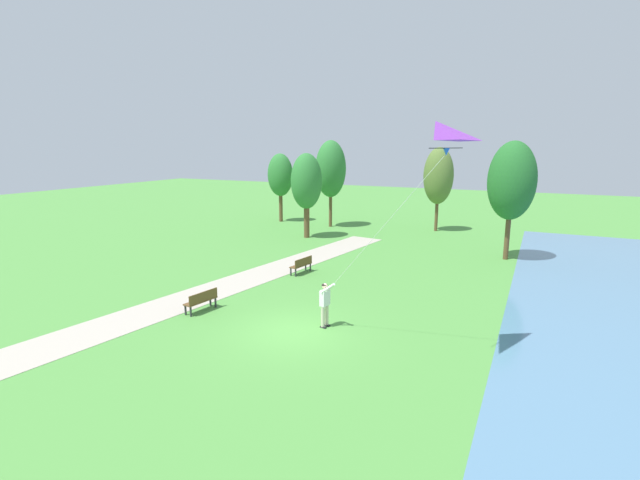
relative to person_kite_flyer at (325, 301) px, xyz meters
name	(u,v)px	position (x,y,z in m)	size (l,w,h in m)	color
ground_plane	(292,332)	(-0.91, -0.98, -1.05)	(120.00, 120.00, 0.00)	#4C8E3D
walkway_path	(203,294)	(-6.78, 1.02, -1.04)	(2.40, 32.00, 0.02)	#ADA393
person_kite_flyer	(325,301)	(0.00, 0.00, 0.00)	(0.63, 0.51, 1.83)	#232328
flying_kite	(435,141)	(4.01, -0.88, 5.90)	(4.39, 2.05, 5.58)	purple
park_bench_near_walkway	(202,300)	(-5.35, -0.71, -0.54)	(0.66, 1.55, 0.88)	brown
park_bench_far_walkway	(302,264)	(-4.31, 6.21, -0.54)	(0.66, 1.55, 0.88)	brown
tree_treeline_right	(280,175)	(-14.13, 20.67, 3.10)	(2.35, 1.96, 6.09)	brown
tree_lakeside_near	(438,176)	(-0.44, 22.04, 3.36)	(2.35, 2.18, 6.67)	brown
tree_treeline_left	(306,182)	(-8.61, 15.10, 3.11)	(2.25, 2.47, 6.25)	brown
tree_behind_path	(331,169)	(-8.96, 20.17, 3.80)	(2.49, 2.81, 7.22)	brown
tree_lakeside_far	(512,181)	(5.38, 14.40, 3.69)	(2.76, 2.75, 7.08)	brown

